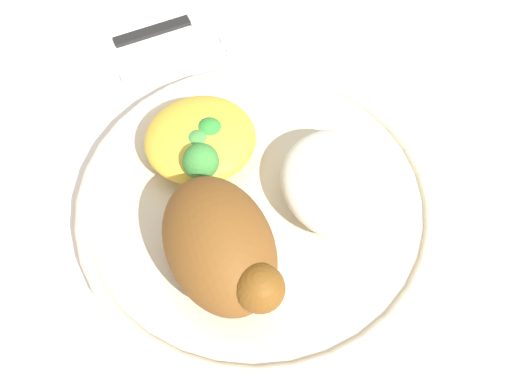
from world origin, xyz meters
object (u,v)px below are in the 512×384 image
mac_cheese_with_broccoli (201,141)px  fork (198,53)px  rice_pile (340,183)px  knife (188,19)px  roasted_chicken (222,247)px  plate (256,205)px

mac_cheese_with_broccoli → fork: size_ratio=0.67×
mac_cheese_with_broccoli → fork: (-0.13, 0.04, -0.04)m
rice_pile → fork: 0.22m
mac_cheese_with_broccoli → knife: mac_cheese_with_broccoli is taller
roasted_chicken → fork: 0.25m
rice_pile → plate: bearing=-111.0°
rice_pile → knife: (-0.26, -0.04, -0.04)m
knife → mac_cheese_with_broccoli: bearing=-14.8°
rice_pile → knife: size_ratio=0.55×
plate → roasted_chicken: roasted_chicken is taller
plate → roasted_chicken: bearing=-43.7°
roasted_chicken → fork: (-0.24, 0.06, -0.06)m
plate → rice_pile: 0.07m
roasted_chicken → rice_pile: roasted_chicken is taller
plate → mac_cheese_with_broccoli: bearing=-156.1°
plate → knife: 0.24m
rice_pile → mac_cheese_with_broccoli: bearing=-133.0°
plate → fork: size_ratio=2.11×
roasted_chicken → rice_pile: size_ratio=1.20×
roasted_chicken → rice_pile: bearing=103.1°
rice_pile → fork: size_ratio=0.73×
mac_cheese_with_broccoli → roasted_chicken: bearing=-11.3°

